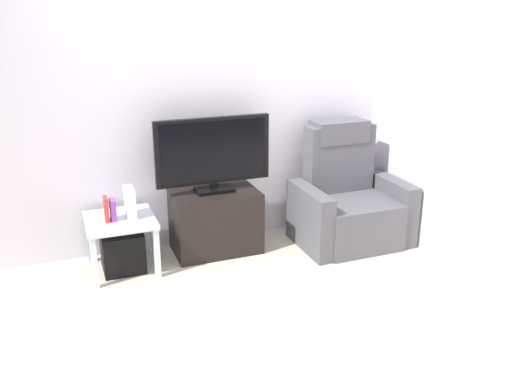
{
  "coord_description": "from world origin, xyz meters",
  "views": [
    {
      "loc": [
        -1.09,
        -3.33,
        2.05
      ],
      "look_at": [
        0.38,
        0.5,
        0.7
      ],
      "focal_mm": 37.39,
      "sensor_mm": 36.0,
      "label": 1
    }
  ],
  "objects_px": {
    "book_leftmost": "(106,209)",
    "game_console": "(130,202)",
    "book_middle": "(113,210)",
    "recliner_armchair": "(348,201)",
    "side_table": "(121,226)",
    "tv_stand": "(216,221)",
    "subwoofer_box": "(123,251)",
    "television": "(213,153)"
  },
  "relations": [
    {
      "from": "book_middle",
      "to": "television",
      "type": "bearing_deg",
      "value": 7.63
    },
    {
      "from": "book_leftmost",
      "to": "game_console",
      "type": "distance_m",
      "value": 0.19
    },
    {
      "from": "side_table",
      "to": "television",
      "type": "bearing_deg",
      "value": 6.7
    },
    {
      "from": "subwoofer_box",
      "to": "television",
      "type": "bearing_deg",
      "value": 6.7
    },
    {
      "from": "book_leftmost",
      "to": "book_middle",
      "type": "xyz_separation_m",
      "value": [
        0.05,
        0.0,
        -0.01
      ]
    },
    {
      "from": "subwoofer_box",
      "to": "book_leftmost",
      "type": "xyz_separation_m",
      "value": [
        -0.1,
        -0.02,
        0.38
      ]
    },
    {
      "from": "tv_stand",
      "to": "book_leftmost",
      "type": "xyz_separation_m",
      "value": [
        -0.92,
        -0.1,
        0.27
      ]
    },
    {
      "from": "recliner_armchair",
      "to": "game_console",
      "type": "height_order",
      "value": "recliner_armchair"
    },
    {
      "from": "tv_stand",
      "to": "subwoofer_box",
      "type": "distance_m",
      "value": 0.83
    },
    {
      "from": "recliner_armchair",
      "to": "side_table",
      "type": "height_order",
      "value": "recliner_armchair"
    },
    {
      "from": "television",
      "to": "side_table",
      "type": "relative_size",
      "value": 1.84
    },
    {
      "from": "tv_stand",
      "to": "game_console",
      "type": "bearing_deg",
      "value": -174.72
    },
    {
      "from": "side_table",
      "to": "recliner_armchair",
      "type": "bearing_deg",
      "value": -3.58
    },
    {
      "from": "recliner_armchair",
      "to": "television",
      "type": "bearing_deg",
      "value": 174.37
    },
    {
      "from": "tv_stand",
      "to": "game_console",
      "type": "height_order",
      "value": "game_console"
    },
    {
      "from": "side_table",
      "to": "subwoofer_box",
      "type": "relative_size",
      "value": 1.64
    },
    {
      "from": "book_leftmost",
      "to": "side_table",
      "type": "bearing_deg",
      "value": 11.31
    },
    {
      "from": "side_table",
      "to": "book_middle",
      "type": "bearing_deg",
      "value": -157.64
    },
    {
      "from": "television",
      "to": "game_console",
      "type": "xyz_separation_m",
      "value": [
        -0.73,
        -0.09,
        -0.32
      ]
    },
    {
      "from": "book_leftmost",
      "to": "book_middle",
      "type": "bearing_deg",
      "value": 0.0
    },
    {
      "from": "side_table",
      "to": "tv_stand",
      "type": "bearing_deg",
      "value": 5.39
    },
    {
      "from": "recliner_armchair",
      "to": "book_middle",
      "type": "xyz_separation_m",
      "value": [
        -2.07,
        0.11,
        0.16
      ]
    },
    {
      "from": "book_leftmost",
      "to": "book_middle",
      "type": "height_order",
      "value": "book_leftmost"
    },
    {
      "from": "tv_stand",
      "to": "side_table",
      "type": "xyz_separation_m",
      "value": [
        -0.82,
        -0.08,
        0.11
      ]
    },
    {
      "from": "tv_stand",
      "to": "side_table",
      "type": "bearing_deg",
      "value": -174.61
    },
    {
      "from": "subwoofer_box",
      "to": "book_leftmost",
      "type": "bearing_deg",
      "value": -168.69
    },
    {
      "from": "television",
      "to": "side_table",
      "type": "bearing_deg",
      "value": -173.3
    },
    {
      "from": "side_table",
      "to": "game_console",
      "type": "relative_size",
      "value": 2.24
    },
    {
      "from": "recliner_armchair",
      "to": "book_leftmost",
      "type": "distance_m",
      "value": 2.13
    },
    {
      "from": "book_middle",
      "to": "book_leftmost",
      "type": "bearing_deg",
      "value": 180.0
    },
    {
      "from": "tv_stand",
      "to": "book_middle",
      "type": "bearing_deg",
      "value": -173.6
    },
    {
      "from": "tv_stand",
      "to": "book_leftmost",
      "type": "relative_size",
      "value": 3.76
    },
    {
      "from": "side_table",
      "to": "book_leftmost",
      "type": "distance_m",
      "value": 0.2
    },
    {
      "from": "book_leftmost",
      "to": "book_middle",
      "type": "relative_size",
      "value": 1.15
    },
    {
      "from": "subwoofer_box",
      "to": "game_console",
      "type": "xyz_separation_m",
      "value": [
        0.09,
        0.01,
        0.41
      ]
    },
    {
      "from": "subwoofer_box",
      "to": "book_leftmost",
      "type": "relative_size",
      "value": 1.67
    },
    {
      "from": "book_leftmost",
      "to": "game_console",
      "type": "height_order",
      "value": "game_console"
    },
    {
      "from": "side_table",
      "to": "book_leftmost",
      "type": "relative_size",
      "value": 2.74
    },
    {
      "from": "side_table",
      "to": "book_leftmost",
      "type": "xyz_separation_m",
      "value": [
        -0.1,
        -0.02,
        0.17
      ]
    },
    {
      "from": "television",
      "to": "book_middle",
      "type": "distance_m",
      "value": 0.94
    },
    {
      "from": "tv_stand",
      "to": "game_console",
      "type": "relative_size",
      "value": 3.07
    },
    {
      "from": "television",
      "to": "book_leftmost",
      "type": "distance_m",
      "value": 0.99
    }
  ]
}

